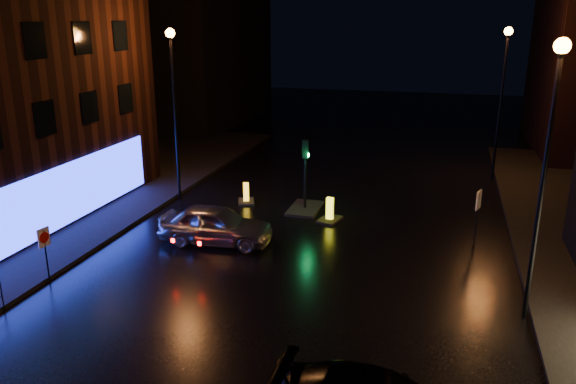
{
  "coord_description": "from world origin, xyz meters",
  "views": [
    {
      "loc": [
        4.96,
        -10.79,
        8.9
      ],
      "look_at": [
        -0.33,
        7.92,
        2.8
      ],
      "focal_mm": 35.0,
      "sensor_mm": 36.0,
      "label": 1
    }
  ],
  "objects_px": {
    "traffic_signal": "(305,200)",
    "silver_hatchback": "(216,225)",
    "road_sign_left": "(44,242)",
    "bollard_near": "(330,216)",
    "bollard_far": "(246,198)",
    "road_sign_right": "(478,205)"
  },
  "relations": [
    {
      "from": "traffic_signal",
      "to": "silver_hatchback",
      "type": "bearing_deg",
      "value": -116.63
    },
    {
      "from": "silver_hatchback",
      "to": "road_sign_right",
      "type": "distance_m",
      "value": 10.56
    },
    {
      "from": "bollard_near",
      "to": "road_sign_left",
      "type": "relative_size",
      "value": 0.7
    },
    {
      "from": "bollard_near",
      "to": "road_sign_left",
      "type": "bearing_deg",
      "value": -120.28
    },
    {
      "from": "road_sign_left",
      "to": "traffic_signal",
      "type": "bearing_deg",
      "value": 65.09
    },
    {
      "from": "traffic_signal",
      "to": "road_sign_right",
      "type": "relative_size",
      "value": 1.49
    },
    {
      "from": "road_sign_left",
      "to": "bollard_near",
      "type": "bearing_deg",
      "value": 56.01
    },
    {
      "from": "silver_hatchback",
      "to": "road_sign_right",
      "type": "relative_size",
      "value": 1.99
    },
    {
      "from": "traffic_signal",
      "to": "road_sign_left",
      "type": "xyz_separation_m",
      "value": [
        -6.7,
        -9.95,
        1.02
      ]
    },
    {
      "from": "traffic_signal",
      "to": "road_sign_right",
      "type": "distance_m",
      "value": 8.15
    },
    {
      "from": "silver_hatchback",
      "to": "bollard_near",
      "type": "distance_m",
      "value": 5.49
    },
    {
      "from": "silver_hatchback",
      "to": "road_sign_left",
      "type": "xyz_separation_m",
      "value": [
        -4.2,
        -4.98,
        0.74
      ]
    },
    {
      "from": "bollard_near",
      "to": "road_sign_left",
      "type": "height_order",
      "value": "road_sign_left"
    },
    {
      "from": "bollard_near",
      "to": "road_sign_left",
      "type": "xyz_separation_m",
      "value": [
        -8.16,
        -8.74,
        1.28
      ]
    },
    {
      "from": "road_sign_right",
      "to": "silver_hatchback",
      "type": "bearing_deg",
      "value": 32.87
    },
    {
      "from": "silver_hatchback",
      "to": "road_sign_right",
      "type": "xyz_separation_m",
      "value": [
        10.19,
        2.59,
        0.95
      ]
    },
    {
      "from": "bollard_far",
      "to": "silver_hatchback",
      "type": "bearing_deg",
      "value": -104.3
    },
    {
      "from": "bollard_near",
      "to": "road_sign_right",
      "type": "xyz_separation_m",
      "value": [
        6.24,
        -1.18,
        1.49
      ]
    },
    {
      "from": "silver_hatchback",
      "to": "bollard_far",
      "type": "height_order",
      "value": "silver_hatchback"
    },
    {
      "from": "silver_hatchback",
      "to": "road_sign_right",
      "type": "bearing_deg",
      "value": -79.35
    },
    {
      "from": "silver_hatchback",
      "to": "bollard_near",
      "type": "height_order",
      "value": "silver_hatchback"
    },
    {
      "from": "traffic_signal",
      "to": "road_sign_left",
      "type": "height_order",
      "value": "traffic_signal"
    }
  ]
}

